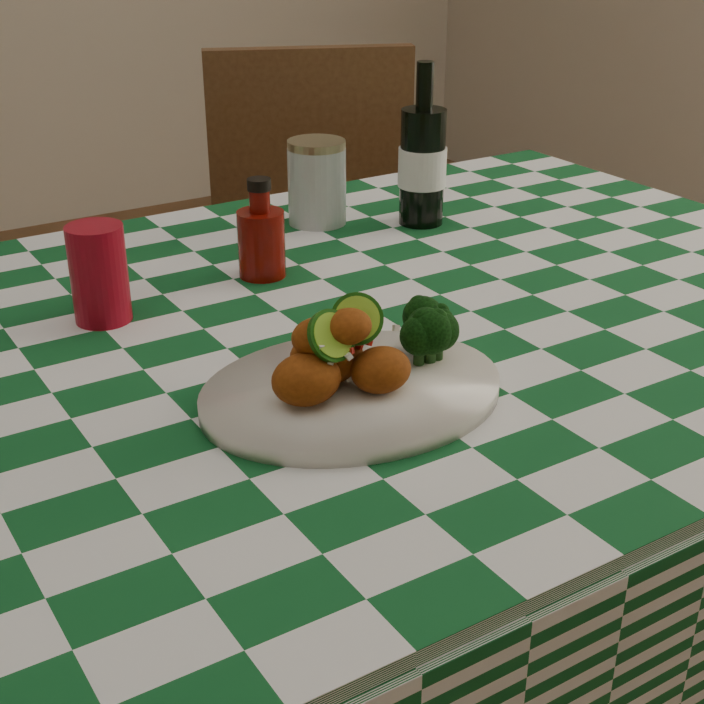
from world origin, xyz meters
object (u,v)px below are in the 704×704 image
fried_chicken_pile (344,349)px  ketchup_bottle (261,228)px  dining_table (310,587)px  mason_jar (317,182)px  plate (352,392)px  red_tumbler (99,274)px  wooden_chair_right (324,299)px  beer_bottle (423,145)px

fried_chicken_pile → ketchup_bottle: 0.38m
dining_table → mason_jar: (0.22, 0.34, 0.46)m
plate → ketchup_bottle: size_ratio=2.39×
plate → red_tumbler: red_tumbler is taller
wooden_chair_right → plate: bearing=-95.6°
dining_table → ketchup_bottle: size_ratio=12.21×
fried_chicken_pile → ketchup_bottle: (0.10, 0.37, 0.01)m
plate → beer_bottle: size_ratio=1.31×
mason_jar → fried_chicken_pile: bearing=-117.7°
plate → ketchup_bottle: 0.38m
dining_table → red_tumbler: red_tumbler is taller
wooden_chair_right → red_tumbler: bearing=-116.3°
dining_table → fried_chicken_pile: (-0.06, -0.18, 0.45)m
dining_table → wooden_chair_right: bearing=57.8°
fried_chicken_pile → ketchup_bottle: ketchup_bottle is taller
dining_table → red_tumbler: (-0.19, 0.16, 0.45)m
dining_table → red_tumbler: 0.52m
ketchup_bottle → beer_bottle: (0.32, 0.07, 0.06)m
fried_chicken_pile → wooden_chair_right: bearing=60.7°
red_tumbler → beer_bottle: 0.57m
dining_table → plate: size_ratio=5.11×
fried_chicken_pile → dining_table: bearing=73.1°
ketchup_bottle → wooden_chair_right: 0.74m
fried_chicken_pile → plate: bearing=0.0°
red_tumbler → beer_bottle: size_ratio=0.49×
red_tumbler → wooden_chair_right: 0.91m
beer_bottle → wooden_chair_right: beer_bottle is taller
dining_table → plate: plate is taller
ketchup_bottle → beer_bottle: beer_bottle is taller
mason_jar → red_tumbler: bearing=-155.6°
ketchup_bottle → red_tumbler: bearing=-172.8°
red_tumbler → beer_bottle: beer_bottle is taller
fried_chicken_pile → red_tumbler: 0.37m
ketchup_bottle → beer_bottle: 0.33m
ketchup_bottle → mason_jar: 0.24m
dining_table → ketchup_bottle: 0.50m
red_tumbler → ketchup_bottle: bearing=7.2°
red_tumbler → mason_jar: size_ratio=0.92×
mason_jar → beer_bottle: size_ratio=0.53×
ketchup_bottle → beer_bottle: size_ratio=0.55×
mason_jar → wooden_chair_right: size_ratio=0.14×
dining_table → fried_chicken_pile: 0.49m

